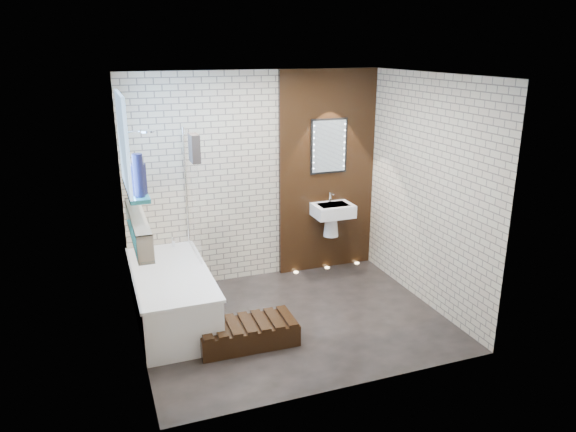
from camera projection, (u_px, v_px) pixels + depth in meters
name	position (u px, v px, depth m)	size (l,w,h in m)	color
ground	(293.00, 320.00, 5.92)	(3.20, 3.20, 0.00)	black
room_shell	(293.00, 206.00, 5.52)	(3.24, 3.20, 2.60)	#BDAC96
walnut_panel	(327.00, 173.00, 6.97)	(1.30, 0.06, 2.60)	black
clerestory_window	(126.00, 152.00, 5.14)	(0.18, 1.00, 0.94)	#7FADE0
display_niche	(138.00, 228.00, 5.18)	(0.14, 1.30, 0.26)	teal
bathtub	(172.00, 296.00, 5.83)	(0.79, 1.74, 0.70)	white
bath_screen	(192.00, 194.00, 6.04)	(0.01, 0.78, 1.40)	white
towel	(194.00, 148.00, 5.61)	(0.09, 0.23, 0.30)	black
shower_head	(147.00, 131.00, 5.73)	(0.18, 0.18, 0.02)	silver
washbasin	(332.00, 215.00, 6.95)	(0.50, 0.36, 0.58)	white
led_mirror	(329.00, 146.00, 6.83)	(0.50, 0.02, 0.70)	black
walnut_step	(247.00, 334.00, 5.42)	(0.98, 0.44, 0.22)	black
niche_bottles	(138.00, 227.00, 5.29)	(0.06, 0.80, 0.15)	maroon
sill_vases	(137.00, 176.00, 5.11)	(0.20, 0.63, 0.40)	white
floor_uplights	(327.00, 267.00, 7.30)	(0.96, 0.06, 0.01)	#FFD899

